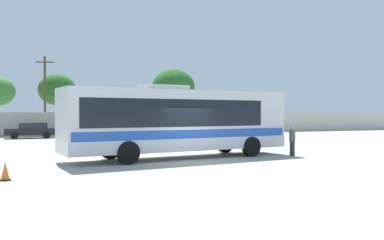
{
  "coord_description": "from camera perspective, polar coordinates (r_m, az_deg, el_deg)",
  "views": [
    {
      "loc": [
        -7.38,
        -18.2,
        2.27
      ],
      "look_at": [
        1.03,
        2.43,
        1.91
      ],
      "focal_mm": 38.85,
      "sensor_mm": 36.0,
      "label": 1
    }
  ],
  "objects": [
    {
      "name": "parked_car_second_black",
      "position": [
        40.61,
        -21.23,
        -1.29
      ],
      "size": [
        4.43,
        2.07,
        1.4
      ],
      "color": "black",
      "rests_on": "ground_plane"
    },
    {
      "name": "traffic_cone_on_apron",
      "position": [
        15.45,
        -24.27,
        -6.45
      ],
      "size": [
        0.36,
        0.36,
        0.64
      ],
      "color": "black",
      "rests_on": "ground_plane"
    },
    {
      "name": "attendant_by_bus_door",
      "position": [
        22.65,
        13.6,
        -2.58
      ],
      "size": [
        0.43,
        0.43,
        1.59
      ],
      "color": "#38383D",
      "rests_on": "ground_plane"
    },
    {
      "name": "coach_bus_silver_blue",
      "position": [
        20.97,
        -2.08,
        0.05
      ],
      "size": [
        11.98,
        4.06,
        3.65
      ],
      "color": "silver",
      "rests_on": "ground_plane"
    },
    {
      "name": "utility_pole_near",
      "position": [
        45.31,
        -19.54,
        3.37
      ],
      "size": [
        1.76,
        0.62,
        8.13
      ],
      "color": "#4C3823",
      "rests_on": "ground_plane"
    },
    {
      "name": "ground_plane",
      "position": [
        29.24,
        -7.51,
        -3.54
      ],
      "size": [
        300.0,
        300.0,
        0.0
      ],
      "primitive_type": "plane",
      "color": "#A3A099"
    },
    {
      "name": "roadside_tree_midright",
      "position": [
        49.81,
        -18.05,
        3.96
      ],
      "size": [
        4.18,
        4.18,
        6.75
      ],
      "color": "brown",
      "rests_on": "ground_plane"
    },
    {
      "name": "parked_car_third_black",
      "position": [
        40.74,
        -13.29,
        -1.24
      ],
      "size": [
        4.3,
        2.19,
        1.41
      ],
      "color": "black",
      "rests_on": "ground_plane"
    },
    {
      "name": "roadside_tree_right",
      "position": [
        48.41,
        -2.57,
        4.49
      ],
      "size": [
        4.97,
        4.97,
        7.42
      ],
      "color": "brown",
      "rests_on": "ground_plane"
    },
    {
      "name": "perimeter_wall",
      "position": [
        44.05,
        -12.53,
        -0.51
      ],
      "size": [
        80.0,
        0.3,
        2.37
      ],
      "primitive_type": "cube",
      "color": "#B2AD9E",
      "rests_on": "ground_plane"
    }
  ]
}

